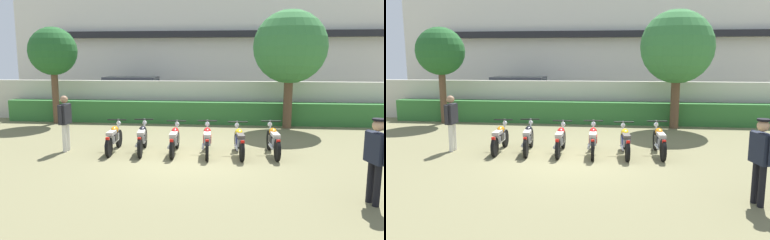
{
  "view_description": "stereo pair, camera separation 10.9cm",
  "coord_description": "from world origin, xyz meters",
  "views": [
    {
      "loc": [
        1.18,
        -10.26,
        2.85
      ],
      "look_at": [
        0.0,
        0.99,
        0.98
      ],
      "focal_mm": 34.95,
      "sensor_mm": 36.0,
      "label": 1
    },
    {
      "loc": [
        1.29,
        -10.25,
        2.85
      ],
      "look_at": [
        0.0,
        0.99,
        0.98
      ],
      "focal_mm": 34.95,
      "sensor_mm": 36.0,
      "label": 2
    }
  ],
  "objects": [
    {
      "name": "ground",
      "position": [
        0.0,
        0.0,
        0.0
      ],
      "size": [
        60.0,
        60.0,
        0.0
      ],
      "primitive_type": "plane",
      "color": "olive"
    },
    {
      "name": "building",
      "position": [
        0.0,
        14.44,
        3.96
      ],
      "size": [
        23.51,
        6.5,
        7.92
      ],
      "color": "silver",
      "rests_on": "ground"
    },
    {
      "name": "compound_wall",
      "position": [
        0.0,
        6.73,
        0.91
      ],
      "size": [
        22.33,
        0.3,
        1.83
      ],
      "primitive_type": "cube",
      "color": "beige",
      "rests_on": "ground"
    },
    {
      "name": "hedge_row",
      "position": [
        0.0,
        6.03,
        0.48
      ],
      "size": [
        17.87,
        0.7,
        0.96
      ],
      "primitive_type": "cube",
      "color": "#337033",
      "rests_on": "ground"
    },
    {
      "name": "parked_car",
      "position": [
        -3.92,
        9.09,
        0.94
      ],
      "size": [
        4.52,
        2.12,
        1.89
      ],
      "rotation": [
        0.0,
        0.0,
        0.01
      ],
      "color": "silver",
      "rests_on": "ground"
    },
    {
      "name": "tree_near_inspector",
      "position": [
        -6.5,
        5.39,
        3.11
      ],
      "size": [
        2.07,
        2.07,
        4.19
      ],
      "color": "brown",
      "rests_on": "ground"
    },
    {
      "name": "tree_far_side",
      "position": [
        3.5,
        5.3,
        3.29
      ],
      "size": [
        2.94,
        2.94,
        4.78
      ],
      "color": "brown",
      "rests_on": "ground"
    },
    {
      "name": "motorcycle_in_row_0",
      "position": [
        -2.38,
        0.64,
        0.44
      ],
      "size": [
        0.6,
        1.81,
        0.94
      ],
      "rotation": [
        0.0,
        0.0,
        1.63
      ],
      "color": "black",
      "rests_on": "ground"
    },
    {
      "name": "motorcycle_in_row_1",
      "position": [
        -1.49,
        0.67,
        0.45
      ],
      "size": [
        0.6,
        1.92,
        0.96
      ],
      "rotation": [
        0.0,
        0.0,
        1.69
      ],
      "color": "black",
      "rests_on": "ground"
    },
    {
      "name": "motorcycle_in_row_2",
      "position": [
        -0.49,
        0.63,
        0.44
      ],
      "size": [
        0.6,
        1.87,
        0.94
      ],
      "rotation": [
        0.0,
        0.0,
        1.6
      ],
      "color": "black",
      "rests_on": "ground"
    },
    {
      "name": "motorcycle_in_row_3",
      "position": [
        0.49,
        0.6,
        0.45
      ],
      "size": [
        0.6,
        1.94,
        0.96
      ],
      "rotation": [
        0.0,
        0.0,
        1.63
      ],
      "color": "black",
      "rests_on": "ground"
    },
    {
      "name": "motorcycle_in_row_4",
      "position": [
        1.44,
        0.58,
        0.44
      ],
      "size": [
        0.6,
        1.86,
        0.95
      ],
      "rotation": [
        0.0,
        0.0,
        1.67
      ],
      "color": "black",
      "rests_on": "ground"
    },
    {
      "name": "motorcycle_in_row_5",
      "position": [
        2.45,
        0.74,
        0.45
      ],
      "size": [
        0.6,
        1.91,
        0.97
      ],
      "rotation": [
        0.0,
        0.0,
        1.64
      ],
      "color": "black",
      "rests_on": "ground"
    },
    {
      "name": "inspector_person",
      "position": [
        -3.88,
        0.58,
        1.03
      ],
      "size": [
        0.23,
        0.69,
        1.73
      ],
      "color": "silver",
      "rests_on": "ground"
    },
    {
      "name": "officer_0",
      "position": [
        4.0,
        -2.91,
        1.02
      ],
      "size": [
        0.33,
        0.66,
        1.72
      ],
      "rotation": [
        0.0,
        0.0,
        3.39
      ],
      "color": "black",
      "rests_on": "ground"
    }
  ]
}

